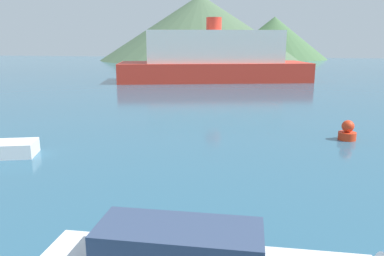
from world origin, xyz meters
name	(u,v)px	position (x,y,z in m)	size (l,w,h in m)	color
ferry_distant	(214,59)	(-2.23, 46.16, 2.77)	(24.90, 13.37, 7.88)	red
buoy_marker	(347,132)	(8.27, 17.89, 0.42)	(0.89, 0.89, 1.03)	red
hill_west	(200,28)	(-13.20, 103.71, 8.67)	(54.99, 54.99, 17.35)	#4C6647
hill_central	(274,38)	(7.12, 111.20, 5.93)	(30.21, 30.21, 11.86)	#476B42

